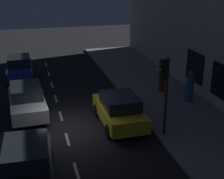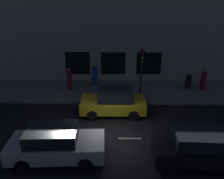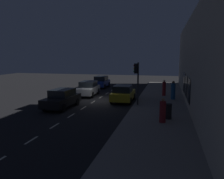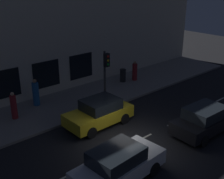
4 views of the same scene
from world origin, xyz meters
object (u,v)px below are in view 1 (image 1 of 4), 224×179
object	(u,v)px
parked_car_2	(27,100)
pedestrian_2	(162,79)
parked_car_1	(119,110)
traffic_light	(164,83)
parked_car_3	(27,166)
pedestrian_0	(190,88)
parked_car_0	(20,68)

from	to	relation	value
parked_car_2	pedestrian_2	xyz separation A→B (m)	(8.16, 0.98, 0.14)
pedestrian_2	parked_car_1	bearing A→B (deg)	165.01
traffic_light	parked_car_2	bearing A→B (deg)	144.05
parked_car_2	parked_car_3	size ratio (longest dim) A/B	1.01
parked_car_2	pedestrian_0	distance (m)	9.10
pedestrian_0	pedestrian_2	bearing A→B (deg)	31.76
pedestrian_0	pedestrian_2	world-z (taller)	pedestrian_0
parked_car_0	parked_car_2	world-z (taller)	same
parked_car_3	parked_car_2	bearing A→B (deg)	-89.03
parked_car_0	parked_car_3	xyz separation A→B (m)	(0.25, -12.76, 0.00)
pedestrian_0	parked_car_1	bearing A→B (deg)	115.18
parked_car_3	pedestrian_0	distance (m)	10.66
traffic_light	parked_car_0	bearing A→B (deg)	120.43
traffic_light	pedestrian_2	size ratio (longest dim) A/B	2.18
parked_car_0	parked_car_2	bearing A→B (deg)	93.01
traffic_light	parked_car_1	bearing A→B (deg)	130.24
parked_car_3	pedestrian_2	world-z (taller)	pedestrian_2
parked_car_3	traffic_light	bearing A→B (deg)	-159.17
traffic_light	parked_car_0	size ratio (longest dim) A/B	0.96
parked_car_0	parked_car_2	distance (m)	6.43
parked_car_1	pedestrian_2	bearing A→B (deg)	42.09
traffic_light	parked_car_3	world-z (taller)	traffic_light
parked_car_0	parked_car_1	size ratio (longest dim) A/B	0.96
traffic_light	pedestrian_2	distance (m)	5.98
traffic_light	parked_car_2	size ratio (longest dim) A/B	0.86
parked_car_0	pedestrian_0	distance (m)	11.96
parked_car_2	parked_car_3	xyz separation A→B (m)	(-0.13, -6.33, 0.00)
parked_car_1	traffic_light	bearing A→B (deg)	-50.42
traffic_light	parked_car_1	world-z (taller)	traffic_light
traffic_light	pedestrian_0	xyz separation A→B (m)	(3.14, 3.36, -1.70)
pedestrian_2	pedestrian_0	bearing A→B (deg)	-122.51
parked_car_2	traffic_light	bearing A→B (deg)	140.90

